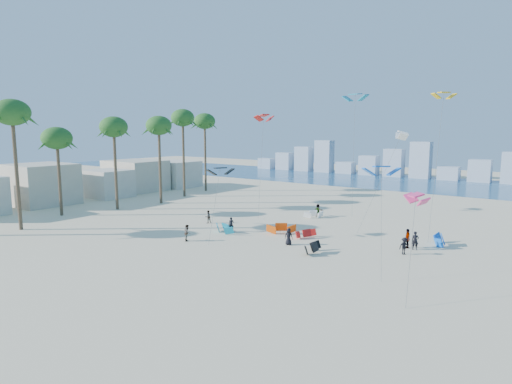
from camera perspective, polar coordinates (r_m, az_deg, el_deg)
The scene contains 10 objects.
ground at distance 37.12m, azimuth -19.01°, elevation -9.34°, with size 220.00×220.00×0.00m, color beige.
ocean at distance 96.99m, azimuth 18.60°, elevation 1.29°, with size 220.00×220.00×0.00m, color navy.
kitesurfer_near at distance 46.71m, azimuth -3.32°, elevation -4.34°, with size 0.57×0.37×1.57m, color black.
kitesurfer_mid at distance 43.29m, azimuth -9.13°, elevation -5.40°, with size 0.79×0.62×1.63m, color gray.
kitesurfers_far at distance 45.66m, azimuth 10.24°, elevation -4.70°, with size 24.02×14.74×1.83m.
grounded_kites at distance 45.03m, azimuth 7.82°, elevation -5.29°, with size 22.59×16.95×1.02m.
flying_kites at distance 48.04m, azimuth 13.74°, elevation 8.67°, with size 36.53×29.45×16.31m.
palm_row at distance 62.60m, azimuth -18.63°, elevation 8.18°, with size 8.63×44.80×14.43m.
beachfront_buildings at distance 75.53m, azimuth -20.64°, elevation 1.40°, with size 11.50×43.00×6.00m.
distant_skyline at distance 106.56m, azimuth 19.74°, elevation 3.49°, with size 85.00×3.00×8.40m.
Camera 1 is at (29.49, -19.76, 10.88)m, focal length 30.00 mm.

